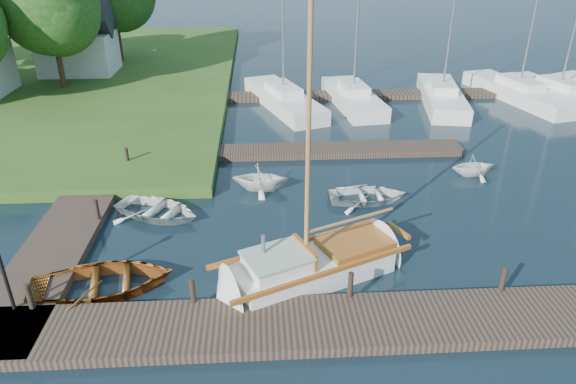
{
  "coord_description": "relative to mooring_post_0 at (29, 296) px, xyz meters",
  "views": [
    {
      "loc": [
        -1.0,
        -16.81,
        9.7
      ],
      "look_at": [
        0.0,
        0.0,
        1.2
      ],
      "focal_mm": 32.0,
      "sensor_mm": 36.0,
      "label": 1
    }
  ],
  "objects": [
    {
      "name": "mooring_post_2",
      "position": [
        9.0,
        0.0,
        0.0
      ],
      "size": [
        0.16,
        0.16,
        0.8
      ],
      "primitive_type": "cylinder",
      "color": "black",
      "rests_on": "near_dock"
    },
    {
      "name": "mooring_post_1",
      "position": [
        4.5,
        0.0,
        0.0
      ],
      "size": [
        0.16,
        0.16,
        0.8
      ],
      "primitive_type": "cylinder",
      "color": "black",
      "rests_on": "near_dock"
    },
    {
      "name": "ground",
      "position": [
        7.5,
        5.0,
        -0.7
      ],
      "size": [
        160.0,
        160.0,
        0.0
      ],
      "primitive_type": "plane",
      "color": "black",
      "rests_on": "ground"
    },
    {
      "name": "tender_b",
      "position": [
        6.51,
        7.7,
        -0.07
      ],
      "size": [
        2.59,
        2.31,
        1.25
      ],
      "primitive_type": "imported",
      "rotation": [
        0.0,
        0.0,
        1.46
      ],
      "color": "white",
      "rests_on": "ground"
    },
    {
      "name": "mooring_post_5",
      "position": [
        0.5,
        10.0,
        0.0
      ],
      "size": [
        0.16,
        0.16,
        0.8
      ],
      "primitive_type": "cylinder",
      "color": "black",
      "rests_on": "left_dock"
    },
    {
      "name": "marina_boat_6",
      "position": [
        25.83,
        19.39,
        -0.14
      ],
      "size": [
        4.22,
        8.63,
        9.09
      ],
      "rotation": [
        0.0,
        0.0,
        1.82
      ],
      "color": "white",
      "rests_on": "ground"
    },
    {
      "name": "pontoon",
      "position": [
        17.5,
        21.0,
        -0.55
      ],
      "size": [
        30.0,
        1.6,
        0.3
      ],
      "primitive_type": "cube",
      "color": "black",
      "rests_on": "ground"
    },
    {
      "name": "marina_boat_4",
      "position": [
        18.12,
        19.29,
        -0.13
      ],
      "size": [
        3.71,
        8.78,
        11.76
      ],
      "rotation": [
        0.0,
        0.0,
        1.39
      ],
      "color": "white",
      "rests_on": "ground"
    },
    {
      "name": "mooring_post_3",
      "position": [
        13.5,
        0.0,
        0.0
      ],
      "size": [
        0.16,
        0.16,
        0.8
      ],
      "primitive_type": "cylinder",
      "color": "black",
      "rests_on": "near_dock"
    },
    {
      "name": "tender_c",
      "position": [
        10.8,
        6.41,
        -0.37
      ],
      "size": [
        3.21,
        2.32,
        0.66
      ],
      "primitive_type": "imported",
      "rotation": [
        0.0,
        0.0,
        1.59
      ],
      "color": "white",
      "rests_on": "ground"
    },
    {
      "name": "near_dock",
      "position": [
        7.5,
        -1.0,
        -0.55
      ],
      "size": [
        18.0,
        2.2,
        0.3
      ],
      "primitive_type": "cube",
      "color": "black",
      "rests_on": "ground"
    },
    {
      "name": "mooring_post_4",
      "position": [
        0.5,
        5.0,
        0.0
      ],
      "size": [
        0.16,
        0.16,
        0.8
      ],
      "primitive_type": "cylinder",
      "color": "black",
      "rests_on": "left_dock"
    },
    {
      "name": "sailboat",
      "position": [
        8.17,
        1.47,
        -0.36
      ],
      "size": [
        7.33,
        4.72,
        9.83
      ],
      "rotation": [
        0.0,
        0.0,
        0.42
      ],
      "color": "white",
      "rests_on": "ground"
    },
    {
      "name": "left_dock",
      "position": [
        -0.5,
        7.0,
        -0.55
      ],
      "size": [
        2.2,
        18.0,
        0.3
      ],
      "primitive_type": "cube",
      "color": "black",
      "rests_on": "ground"
    },
    {
      "name": "marina_boat_1",
      "position": [
        8.06,
        19.25,
        -0.14
      ],
      "size": [
        4.94,
        9.14,
        9.59
      ],
      "rotation": [
        0.0,
        0.0,
        1.9
      ],
      "color": "white",
      "rests_on": "ground"
    },
    {
      "name": "marina_boat_5",
      "position": [
        23.36,
        19.83,
        -0.14
      ],
      "size": [
        4.26,
        9.38,
        10.05
      ],
      "rotation": [
        0.0,
        0.0,
        1.81
      ],
      "color": "white",
      "rests_on": "ground"
    },
    {
      "name": "tender_d",
      "position": [
        16.03,
        8.59,
        -0.17
      ],
      "size": [
        2.2,
        1.95,
        1.07
      ],
      "primitive_type": "imported",
      "rotation": [
        0.0,
        0.0,
        1.68
      ],
      "color": "white",
      "rests_on": "ground"
    },
    {
      "name": "tree_3",
      "position": [
        -6.5,
        23.05,
        5.11
      ],
      "size": [
        6.41,
        6.38,
        8.74
      ],
      "color": "#332114",
      "rests_on": "shore"
    },
    {
      "name": "tender_a",
      "position": [
        2.53,
        5.63,
        -0.35
      ],
      "size": [
        4.16,
        3.71,
        0.71
      ],
      "primitive_type": "imported",
      "rotation": [
        0.0,
        0.0,
        1.11
      ],
      "color": "white",
      "rests_on": "ground"
    },
    {
      "name": "marina_boat_2",
      "position": [
        12.45,
        19.31,
        -0.12
      ],
      "size": [
        3.07,
        7.88,
        12.23
      ],
      "rotation": [
        0.0,
        0.0,
        1.69
      ],
      "color": "white",
      "rests_on": "ground"
    },
    {
      "name": "dinghy",
      "position": [
        1.67,
        1.06,
        -0.27
      ],
      "size": [
        4.62,
        3.66,
        0.86
      ],
      "primitive_type": "imported",
      "rotation": [
        0.0,
        0.0,
        1.75
      ],
      "color": "#8F5B16",
      "rests_on": "ground"
    },
    {
      "name": "house_c",
      "position": [
        -6.5,
        27.0,
        1.88
      ],
      "size": [
        5.25,
        4.0,
        5.28
      ],
      "color": "beige",
      "rests_on": "shore"
    },
    {
      "name": "lamp_post",
      "position": [
        -0.5,
        0.0,
        1.17
      ],
      "size": [
        0.24,
        0.24,
        2.44
      ],
      "color": "black",
      "rests_on": "near_dock"
    },
    {
      "name": "mooring_post_0",
      "position": [
        0.0,
        0.0,
        0.0
      ],
      "size": [
        0.16,
        0.16,
        0.8
      ],
      "primitive_type": "cylinder",
      "color": "black",
      "rests_on": "near_dock"
    },
    {
      "name": "far_dock",
      "position": [
        9.5,
        11.5,
        -0.55
      ],
      "size": [
        14.0,
        1.6,
        0.3
      ],
      "primitive_type": "cube",
      "color": "black",
      "rests_on": "ground"
    }
  ]
}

